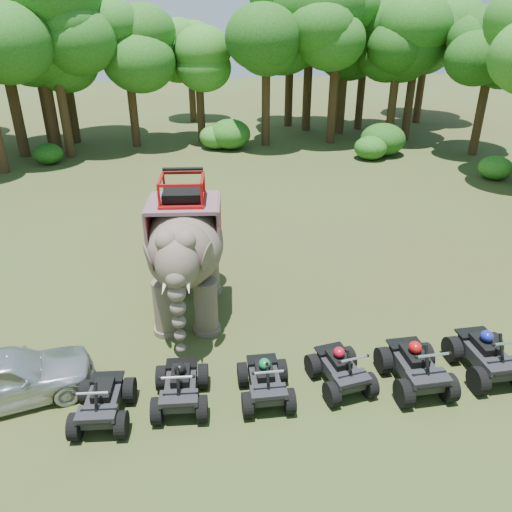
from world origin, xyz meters
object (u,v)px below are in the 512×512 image
(parked_car, at_px, (4,378))
(elephant, at_px, (186,247))
(atv_1, at_px, (180,382))
(atv_5, at_px, (488,350))
(atv_3, at_px, (341,365))
(atv_0, at_px, (102,396))
(atv_4, at_px, (417,361))
(atv_2, at_px, (265,377))

(parked_car, bearing_deg, elephant, -66.44)
(atv_1, distance_m, atv_5, 7.33)
(parked_car, height_order, atv_3, parked_car)
(parked_car, distance_m, atv_5, 11.24)
(atv_0, bearing_deg, atv_1, 12.42)
(elephant, relative_size, atv_1, 3.01)
(atv_1, height_order, atv_5, atv_5)
(atv_5, bearing_deg, atv_3, 177.63)
(atv_1, bearing_deg, atv_4, 2.48)
(atv_4, xyz_separation_m, atv_5, (1.89, 0.11, 0.01))
(atv_0, relative_size, atv_4, 0.89)
(elephant, height_order, atv_5, elephant)
(atv_3, relative_size, atv_4, 0.88)
(elephant, distance_m, atv_3, 5.29)
(atv_4, distance_m, atv_5, 1.89)
(atv_2, bearing_deg, atv_3, 5.74)
(atv_1, bearing_deg, atv_2, 1.75)
(atv_0, height_order, atv_2, atv_0)
(atv_2, bearing_deg, elephant, 113.31)
(atv_0, xyz_separation_m, atv_5, (9.00, -0.02, 0.08))
(elephant, bearing_deg, parked_car, -137.26)
(elephant, height_order, atv_4, elephant)
(atv_4, bearing_deg, atv_1, 176.89)
(atv_2, distance_m, atv_3, 1.82)
(atv_3, bearing_deg, atv_1, 171.06)
(parked_car, bearing_deg, atv_3, -108.02)
(atv_1, height_order, atv_2, atv_1)
(atv_1, distance_m, atv_4, 5.45)
(atv_0, relative_size, atv_1, 0.98)
(parked_car, relative_size, atv_0, 2.36)
(elephant, height_order, atv_3, elephant)
(atv_1, relative_size, atv_5, 0.89)
(elephant, xyz_separation_m, atv_5, (6.94, -4.01, -1.40))
(elephant, bearing_deg, atv_3, -42.07)
(atv_4, bearing_deg, atv_2, 177.28)
(atv_1, xyz_separation_m, atv_3, (3.71, -0.02, -0.02))
(atv_0, relative_size, atv_5, 0.88)
(elephant, xyz_separation_m, atv_1, (-0.39, -3.81, -1.47))
(elephant, distance_m, atv_5, 8.14)
(parked_car, xyz_separation_m, atv_4, (9.31, -1.06, 0.03))
(atv_2, xyz_separation_m, atv_5, (5.43, -0.07, 0.09))
(atv_1, xyz_separation_m, atv_2, (1.90, -0.13, -0.02))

